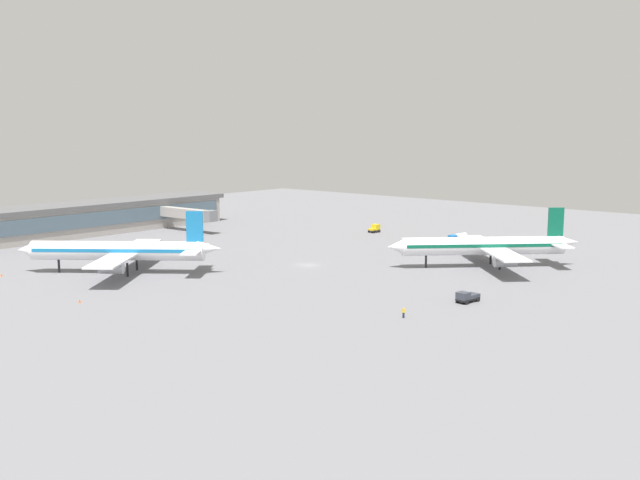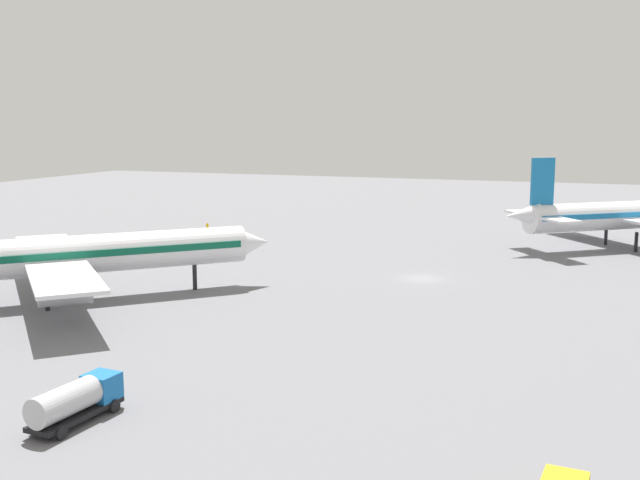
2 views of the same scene
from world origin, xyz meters
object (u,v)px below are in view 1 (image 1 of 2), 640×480
at_px(airplane_at_gate, 120,251).
at_px(pushback_tractor, 467,297).
at_px(airplane_taxiing, 485,246).
at_px(fuel_truck, 458,238).
at_px(baggage_tug, 375,228).
at_px(ground_crew_worker, 404,312).
at_px(safety_cone_mid_apron, 80,301).
at_px(safety_cone_near_gate, 1,275).

height_order(airplane_at_gate, pushback_tractor, airplane_at_gate).
relative_size(airplane_taxiing, pushback_tractor, 7.04).
bearing_deg(airplane_at_gate, fuel_truck, -150.99).
bearing_deg(baggage_tug, ground_crew_worker, -136.58).
xyz_separation_m(baggage_tug, safety_cone_mid_apron, (98.82, 10.48, -0.86)).
xyz_separation_m(ground_crew_worker, safety_cone_mid_apron, (27.39, -47.04, -0.55)).
relative_size(airplane_taxiing, safety_cone_near_gate, 54.33).
xyz_separation_m(airplane_at_gate, fuel_truck, (-78.70, 32.90, -3.26)).
bearing_deg(ground_crew_worker, baggage_tug, 61.08).
height_order(pushback_tractor, safety_cone_near_gate, pushback_tractor).
height_order(airplane_at_gate, ground_crew_worker, airplane_at_gate).
bearing_deg(safety_cone_mid_apron, airplane_at_gate, -139.68).
distance_m(fuel_truck, safety_cone_mid_apron, 98.82).
xyz_separation_m(pushback_tractor, baggage_tug, (-56.27, -60.17, 0.19)).
xyz_separation_m(airplane_taxiing, safety_cone_near_gate, (71.28, -68.49, -4.28)).
xyz_separation_m(airplane_taxiing, ground_crew_worker, (45.17, 9.65, -3.73)).
distance_m(airplane_taxiing, safety_cone_near_gate, 98.94).
relative_size(baggage_tug, ground_crew_worker, 2.00).
distance_m(ground_crew_worker, safety_cone_near_gate, 82.38).
height_order(airplane_at_gate, safety_cone_near_gate, airplane_at_gate).
bearing_deg(safety_cone_mid_apron, airplane_taxiing, 152.74).
distance_m(airplane_at_gate, baggage_tug, 80.44).
height_order(airplane_at_gate, safety_cone_mid_apron, airplane_at_gate).
bearing_deg(safety_cone_mid_apron, safety_cone_near_gate, -92.36).
distance_m(pushback_tractor, safety_cone_near_gate, 90.72).
relative_size(airplane_at_gate, baggage_tug, 10.53).
height_order(airplane_taxiing, baggage_tug, airplane_taxiing).
bearing_deg(baggage_tug, safety_cone_mid_apron, -169.37).
distance_m(baggage_tug, safety_cone_near_gate, 99.70).
height_order(fuel_truck, ground_crew_worker, fuel_truck).
distance_m(fuel_truck, pushback_tractor, 63.75).
relative_size(airplane_at_gate, ground_crew_worker, 21.07).
bearing_deg(airplane_taxiing, pushback_tractor, 67.50).
relative_size(pushback_tractor, baggage_tug, 1.39).
height_order(airplane_taxiing, ground_crew_worker, airplane_taxiing).
xyz_separation_m(safety_cone_near_gate, safety_cone_mid_apron, (1.28, 31.10, 0.00)).
bearing_deg(fuel_truck, safety_cone_near_gate, -21.66).
xyz_separation_m(airplane_at_gate, baggage_tug, (-80.19, 5.33, -3.49)).
relative_size(fuel_truck, safety_cone_mid_apron, 10.74).
bearing_deg(safety_cone_mid_apron, ground_crew_worker, 120.21).
bearing_deg(airplane_taxiing, airplane_at_gate, 0.60).
distance_m(airplane_taxiing, safety_cone_mid_apron, 81.74).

